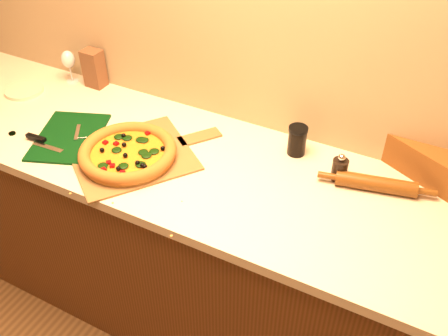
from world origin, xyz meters
TOP-DOWN VIEW (x-y plane):
  - cabinet at (0.00, 1.43)m, footprint 2.80×0.65m
  - countertop at (0.00, 1.43)m, footprint 2.84×0.68m
  - pizza_peel at (-0.27, 1.36)m, footprint 0.56×0.60m
  - pizza at (-0.28, 1.32)m, footprint 0.36×0.36m
  - cutting_board at (-0.57, 1.32)m, footprint 0.35×0.40m
  - bottle_cap at (-0.79, 1.24)m, footprint 0.03×0.03m
  - pepper_grinder at (0.45, 1.58)m, footprint 0.06×0.06m
  - rolling_pin at (0.58, 1.58)m, footprint 0.39×0.11m
  - bread_bag at (0.77, 1.73)m, footprint 0.46×0.33m
  - wine_glass at (-0.86, 1.68)m, footprint 0.06×0.06m
  - paper_bag at (-0.74, 1.71)m, footprint 0.09×0.07m
  - dark_jar at (0.26, 1.65)m, footprint 0.07×0.07m
  - side_plate at (-0.99, 1.51)m, footprint 0.18×0.18m

SIDE VIEW (x-z plane):
  - cabinet at x=0.00m, z-range 0.00..0.86m
  - countertop at x=0.00m, z-range 0.86..0.90m
  - bottle_cap at x=-0.79m, z-range 0.90..0.91m
  - pizza_peel at x=-0.27m, z-range 0.90..0.91m
  - cutting_board at x=-0.57m, z-range 0.89..0.92m
  - side_plate at x=-0.99m, z-range 0.90..0.92m
  - rolling_pin at x=0.58m, z-range 0.90..0.95m
  - pizza at x=-0.28m, z-range 0.91..0.96m
  - pepper_grinder at x=0.45m, z-range 0.89..1.00m
  - dark_jar at x=0.26m, z-range 0.90..1.02m
  - bread_bag at x=0.77m, z-range 0.90..1.02m
  - paper_bag at x=-0.74m, z-range 0.90..1.07m
  - wine_glass at x=-0.86m, z-range 0.93..1.08m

